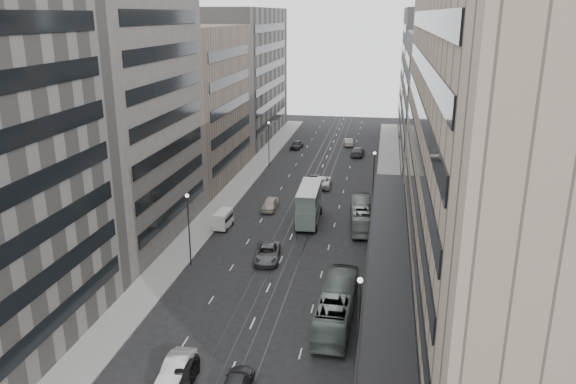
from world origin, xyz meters
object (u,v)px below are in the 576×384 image
Objects in this scene: bus_far at (362,215)px; sedan_2 at (267,253)px; pedestrian at (388,382)px; sedan_1 at (176,369)px; sedan_0 at (184,374)px; panel_van at (223,219)px; bus_near at (337,305)px; double_decker at (309,203)px.

sedan_2 is (-10.02, -12.55, -0.77)m from bus_far.
sedan_2 is at bearing -95.26° from pedestrian.
pedestrian is (15.98, 1.01, 0.10)m from sedan_1.
sedan_0 is at bearing 67.17° from bus_far.
panel_van is at bearing -92.34° from pedestrian.
bus_near is 1.06× the size of bus_far.
bus_far reaches higher than sedan_2.
panel_van is at bearing 7.76° from bus_far.
panel_van is 11.57m from sedan_2.
panel_van is 32.24m from sedan_0.
panel_van is at bearing 94.48° from sedan_0.
panel_van reaches higher than sedan_1.
sedan_2 is at bearing 83.55° from sedan_1.
pedestrian is (4.64, -9.39, -0.75)m from bus_near.
double_decker is 36.06m from sedan_0.
bus_near is 1.31× the size of double_decker.
double_decker is 35.75m from sedan_1.
sedan_1 is (-12.37, -35.16, -0.75)m from bus_far.
sedan_0 is 0.78× the size of sedan_2.
bus_near is 25.62m from double_decker.
panel_van is 0.74× the size of sedan_1.
double_decker is at bearing 76.24° from sedan_0.
sedan_1 is (-0.74, 0.42, 0.06)m from sedan_0.
pedestrian is at bearing -64.24° from sedan_2.
panel_van is (-10.70, -4.05, -1.44)m from double_decker.
double_decker reaches higher than bus_near.
bus_near is at bearing 42.01° from sedan_1.
bus_near is 15.18m from sedan_0.
sedan_1 is 0.86× the size of sedan_2.
sedan_0 is (-10.61, -10.82, -0.91)m from bus_near.
sedan_2 is (-8.99, 12.20, -0.87)m from bus_near.
bus_near reaches higher than bus_far.
sedan_0 is at bearing -32.17° from pedestrian.
pedestrian is (3.61, -34.14, -0.65)m from bus_far.
bus_far is 16.08m from sedan_2.
panel_van is (-17.70, -3.91, -0.31)m from bus_far.
bus_far is (1.03, 24.76, -0.10)m from bus_near.
sedan_1 is (5.33, -31.24, -0.44)m from panel_van.
double_decker is 2.02× the size of sedan_0.
bus_near reaches higher than sedan_2.
double_decker is 5.85× the size of pedestrian.
pedestrian is at bearing 3.12° from sedan_1.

